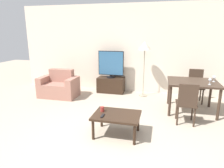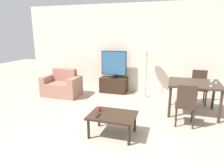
{
  "view_description": "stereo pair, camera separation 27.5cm",
  "coord_description": "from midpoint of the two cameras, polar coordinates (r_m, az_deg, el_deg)",
  "views": [
    {
      "loc": [
        0.83,
        -2.81,
        1.86
      ],
      "look_at": [
        -0.29,
        1.7,
        0.65
      ],
      "focal_mm": 32.0,
      "sensor_mm": 36.0,
      "label": 1
    },
    {
      "loc": [
        1.09,
        -2.73,
        1.86
      ],
      "look_at": [
        -0.29,
        1.7,
        0.65
      ],
      "focal_mm": 32.0,
      "sensor_mm": 36.0,
      "label": 2
    }
  ],
  "objects": [
    {
      "name": "armchair",
      "position": [
        6.13,
        -12.85,
        -0.57
      ],
      "size": [
        1.09,
        0.66,
        0.79
      ],
      "color": "#9E6B5B",
      "rests_on": "ground_plane"
    },
    {
      "name": "dining_table",
      "position": [
        5.0,
        23.87,
        -0.63
      ],
      "size": [
        1.13,
        0.95,
        0.74
      ],
      "color": "#38281E",
      "rests_on": "ground_plane"
    },
    {
      "name": "wine_glass_left",
      "position": [
        5.1,
        29.12,
        1.29
      ],
      "size": [
        0.07,
        0.07,
        0.15
      ],
      "color": "silver",
      "rests_on": "dining_table"
    },
    {
      "name": "wall_back",
      "position": [
        6.29,
        8.63,
        9.8
      ],
      "size": [
        7.5,
        0.06,
        2.7
      ],
      "color": "beige",
      "rests_on": "ground_plane"
    },
    {
      "name": "coffee_table",
      "position": [
        3.69,
        2.32,
        -9.39
      ],
      "size": [
        0.85,
        0.63,
        0.41
      ],
      "color": "black",
      "rests_on": "ground_plane"
    },
    {
      "name": "tv",
      "position": [
        6.19,
        1.8,
        5.63
      ],
      "size": [
        0.79,
        0.28,
        0.83
      ],
      "color": "black",
      "rests_on": "tv_stand"
    },
    {
      "name": "dining_chair_near",
      "position": [
        4.27,
        22.08,
        -5.15
      ],
      "size": [
        0.4,
        0.4,
        0.89
      ],
      "color": "#38281E",
      "rests_on": "ground_plane"
    },
    {
      "name": "floor_lamp",
      "position": [
        5.8,
        11.42,
        9.86
      ],
      "size": [
        0.36,
        0.36,
        1.61
      ],
      "color": "gray",
      "rests_on": "ground_plane"
    },
    {
      "name": "remote_primary",
      "position": [
        3.6,
        -1.8,
        -8.98
      ],
      "size": [
        0.04,
        0.15,
        0.02
      ],
      "color": "black",
      "rests_on": "coffee_table"
    },
    {
      "name": "dining_chair_far",
      "position": [
        5.82,
        24.85,
        -0.36
      ],
      "size": [
        0.4,
        0.4,
        0.89
      ],
      "color": "#38281E",
      "rests_on": "ground_plane"
    },
    {
      "name": "wine_glass_center",
      "position": [
        4.77,
        28.07,
        0.61
      ],
      "size": [
        0.07,
        0.07,
        0.15
      ],
      "color": "silver",
      "rests_on": "dining_table"
    },
    {
      "name": "tv_stand",
      "position": [
        6.33,
        1.76,
        -0.24
      ],
      "size": [
        0.83,
        0.45,
        0.48
      ],
      "color": "black",
      "rests_on": "ground_plane"
    },
    {
      "name": "cup_white_near",
      "position": [
        3.79,
        -1.69,
        -7.12
      ],
      "size": [
        0.07,
        0.07,
        0.09
      ],
      "color": "maroon",
      "rests_on": "coffee_table"
    },
    {
      "name": "ground_plane",
      "position": [
        3.47,
        -1.57,
        -17.78
      ],
      "size": [
        18.0,
        18.0,
        0.0
      ],
      "primitive_type": "plane",
      "color": "tan"
    }
  ]
}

